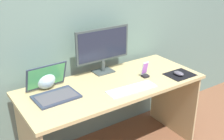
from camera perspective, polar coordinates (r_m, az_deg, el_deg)
The scene contains 9 objects.
wall_back at distance 2.53m, azimuth -5.26°, elevation 11.29°, with size 6.00×0.04×2.50m, color slate.
desk at distance 2.42m, azimuth 0.11°, elevation -5.80°, with size 1.57×0.66×0.74m.
monitor at distance 2.48m, azimuth -1.87°, elevation 4.60°, with size 0.53×0.14×0.41m.
laptop at distance 2.19m, azimuth -11.97°, elevation -3.96°, with size 0.34×0.33×0.23m.
fishbowl at distance 2.31m, azimuth -13.56°, elevation -1.69°, with size 0.17×0.17×0.17m, color silver.
keyboard_external at distance 2.25m, azimuth 4.04°, elevation -3.89°, with size 0.42×0.13×0.01m, color white.
mousepad at distance 2.58m, azimuth 13.63°, elevation -0.90°, with size 0.25×0.20×0.00m, color black.
mouse at distance 2.55m, azimuth 13.43°, elevation -0.69°, with size 0.06×0.10×0.04m, color #4E4A55.
phone_in_dock at distance 2.47m, azimuth 6.73°, elevation -0.35°, with size 0.06×0.06×0.14m.
Camera 1 is at (-1.18, -1.76, 1.76)m, focal length 44.87 mm.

